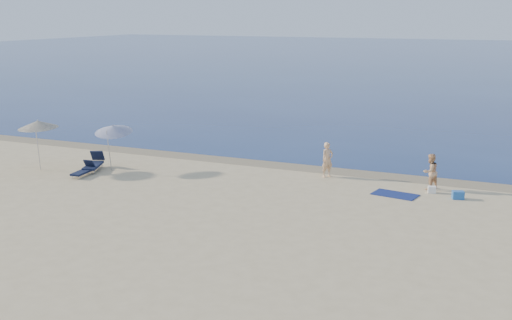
{
  "coord_description": "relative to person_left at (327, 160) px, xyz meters",
  "views": [
    {
      "loc": [
        10.05,
        -9.6,
        7.45
      ],
      "look_at": [
        -1.14,
        16.0,
        1.0
      ],
      "focal_mm": 45.0,
      "sensor_mm": 36.0,
      "label": 1
    }
  ],
  "objects": [
    {
      "name": "sea",
      "position": [
        -1.53,
        81.86,
        -0.81
      ],
      "size": [
        240.0,
        160.0,
        0.01
      ],
      "primitive_type": "cube",
      "color": "navy",
      "rests_on": "ground"
    },
    {
      "name": "wet_sand_strip",
      "position": [
        -1.53,
        1.26,
        -0.81
      ],
      "size": [
        240.0,
        1.6,
        0.0
      ],
      "primitive_type": "cube",
      "color": "#847254",
      "rests_on": "ground"
    },
    {
      "name": "person_left",
      "position": [
        0.0,
        0.0,
        0.0
      ],
      "size": [
        0.67,
        0.7,
        1.62
      ],
      "primitive_type": "imported",
      "rotation": [
        0.0,
        0.0,
        0.92
      ],
      "color": "#E3AF7F",
      "rests_on": "ground"
    },
    {
      "name": "person_right",
      "position": [
        4.7,
        -0.32,
        -0.03
      ],
      "size": [
        0.92,
        0.96,
        1.56
      ],
      "primitive_type": "imported",
      "rotation": [
        0.0,
        0.0,
        -2.18
      ],
      "color": "tan",
      "rests_on": "ground"
    },
    {
      "name": "beach_towel",
      "position": [
        3.53,
        -1.79,
        -0.79
      ],
      "size": [
        1.98,
        1.32,
        0.03
      ],
      "primitive_type": "cube",
      "rotation": [
        0.0,
        0.0,
        -0.17
      ],
      "color": "#101C53",
      "rests_on": "ground"
    },
    {
      "name": "white_bag",
      "position": [
        4.89,
        -0.85,
        -0.67
      ],
      "size": [
        0.38,
        0.35,
        0.28
      ],
      "primitive_type": "cube",
      "rotation": [
        0.0,
        0.0,
        0.24
      ],
      "color": "white",
      "rests_on": "ground"
    },
    {
      "name": "blue_cooler",
      "position": [
        6.0,
        -1.35,
        -0.65
      ],
      "size": [
        0.54,
        0.46,
        0.33
      ],
      "primitive_type": "cube",
      "rotation": [
        0.0,
        0.0,
        0.32
      ],
      "color": "blue",
      "rests_on": "ground"
    },
    {
      "name": "umbrella_near",
      "position": [
        -9.86,
        -2.77,
        1.19
      ],
      "size": [
        2.22,
        2.23,
        2.37
      ],
      "rotation": [
        0.0,
        0.0,
        0.27
      ],
      "color": "silver",
      "rests_on": "ground"
    },
    {
      "name": "umbrella_far",
      "position": [
        -13.14,
        -4.23,
        1.41
      ],
      "size": [
        2.3,
        2.31,
        2.51
      ],
      "rotation": [
        0.0,
        0.0,
        -0.25
      ],
      "color": "silver",
      "rests_on": "ground"
    },
    {
      "name": "lounger_left",
      "position": [
        -10.75,
        -3.25,
        -0.51
      ],
      "size": [
        1.26,
        1.97,
        0.83
      ],
      "rotation": [
        0.0,
        0.0,
        0.38
      ],
      "color": "#131B36",
      "rests_on": "ground"
    },
    {
      "name": "lounger_right",
      "position": [
        -10.5,
        -4.36,
        -0.57
      ],
      "size": [
        0.65,
        1.53,
        0.65
      ],
      "rotation": [
        0.0,
        0.0,
        0.12
      ],
      "color": "black",
      "rests_on": "ground"
    }
  ]
}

